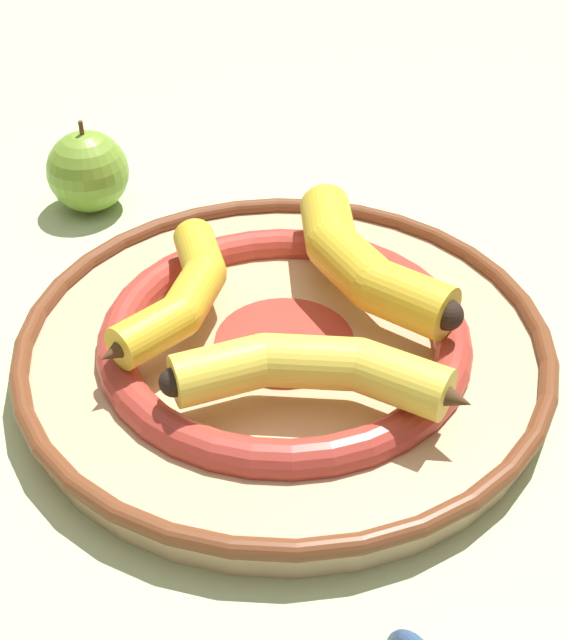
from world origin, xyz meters
The scene contains 6 objects.
ground_plane centered at (0.00, 0.00, 0.00)m, with size 2.80×2.80×0.00m, color #B2C693.
decorative_bowl centered at (0.03, 0.03, 0.02)m, with size 0.38×0.38×0.04m.
banana_a centered at (0.07, 0.09, 0.06)m, with size 0.13×0.17×0.04m.
banana_b centered at (0.06, -0.03, 0.06)m, with size 0.19×0.07×0.03m.
banana_c centered at (-0.04, 0.03, 0.06)m, with size 0.07×0.17×0.03m.
apple centered at (-0.18, 0.23, 0.04)m, with size 0.07×0.07×0.09m.
Camera 1 is at (0.11, -0.45, 0.42)m, focal length 50.00 mm.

